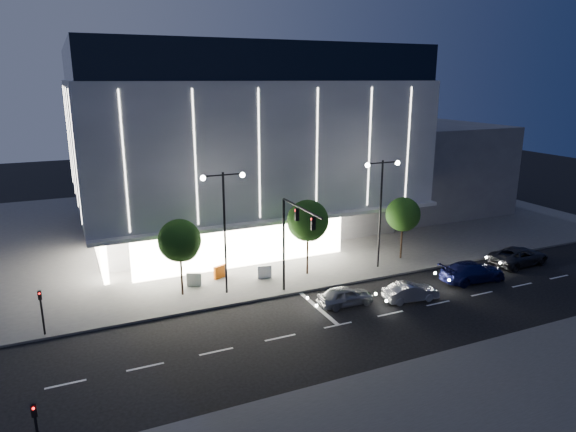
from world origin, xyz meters
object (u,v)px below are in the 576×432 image
(car_third, at_px, (472,271))
(barrier_d, at_px, (264,272))
(ped_signal_far, at_px, (41,308))
(tree_left, at_px, (180,243))
(tree_mid, at_px, (308,223))
(car_second, at_px, (411,292))
(barrier_a, at_px, (220,272))
(street_lamp_east, at_px, (381,198))
(tree_right, at_px, (403,216))
(car_fourth, at_px, (519,256))
(traffic_mast, at_px, (292,231))
(street_lamp_west, at_px, (224,215))
(ped_signal_near, at_px, (37,428))
(car_lead, at_px, (345,296))
(barrier_b, at_px, (194,279))

(car_third, height_order, barrier_d, car_third)
(ped_signal_far, xyz_separation_m, tree_left, (9.03, 2.52, 2.15))
(tree_left, distance_m, tree_mid, 10.00)
(tree_left, relative_size, tree_mid, 0.93)
(tree_mid, bearing_deg, car_second, -58.61)
(car_third, distance_m, barrier_a, 19.54)
(car_third, bearing_deg, street_lamp_east, 46.80)
(tree_right, xyz_separation_m, car_fourth, (8.30, -5.07, -3.14))
(traffic_mast, distance_m, ped_signal_far, 16.35)
(ped_signal_far, bearing_deg, car_fourth, -4.01)
(tree_right, relative_size, car_third, 1.03)
(street_lamp_west, xyz_separation_m, car_fourth, (24.33, -4.05, -5.21))
(car_second, bearing_deg, barrier_a, 56.17)
(traffic_mast, xyz_separation_m, ped_signal_near, (-16.00, -10.84, -3.14))
(street_lamp_west, distance_m, car_third, 19.57)
(car_lead, distance_m, barrier_b, 11.42)
(car_second, bearing_deg, street_lamp_east, -7.40)
(tree_mid, relative_size, barrier_b, 5.59)
(car_fourth, bearing_deg, car_second, 96.36)
(ped_signal_far, bearing_deg, car_third, -7.14)
(ped_signal_far, distance_m, tree_mid, 19.35)
(car_fourth, bearing_deg, traffic_mast, 82.46)
(car_lead, bearing_deg, barrier_d, 28.56)
(barrier_a, xyz_separation_m, barrier_d, (3.15, -1.40, 0.00))
(ped_signal_far, height_order, barrier_d, ped_signal_far)
(tree_right, bearing_deg, barrier_a, 172.99)
(car_fourth, bearing_deg, street_lamp_east, 66.70)
(car_second, bearing_deg, traffic_mast, 70.03)
(car_fourth, distance_m, barrier_d, 21.52)
(street_lamp_east, bearing_deg, tree_right, 18.63)
(car_fourth, relative_size, barrier_b, 4.88)
(street_lamp_east, height_order, tree_left, street_lamp_east)
(traffic_mast, distance_m, tree_left, 7.95)
(barrier_d, bearing_deg, car_fourth, -6.79)
(car_lead, height_order, barrier_d, car_lead)
(tree_right, bearing_deg, tree_mid, 180.00)
(car_third, bearing_deg, ped_signal_near, 107.93)
(car_lead, bearing_deg, car_third, -89.43)
(street_lamp_east, bearing_deg, car_lead, -140.00)
(traffic_mast, bearing_deg, barrier_b, 139.96)
(tree_right, distance_m, car_third, 7.33)
(street_lamp_west, bearing_deg, barrier_d, 23.50)
(car_lead, bearing_deg, traffic_mast, 51.94)
(car_third, bearing_deg, barrier_d, 67.58)
(street_lamp_west, relative_size, tree_left, 1.57)
(traffic_mast, height_order, ped_signal_near, traffic_mast)
(tree_left, bearing_deg, ped_signal_far, -164.39)
(barrier_d, bearing_deg, street_lamp_west, -148.23)
(barrier_b, bearing_deg, street_lamp_west, -29.39)
(street_lamp_west, bearing_deg, barrier_b, 129.30)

